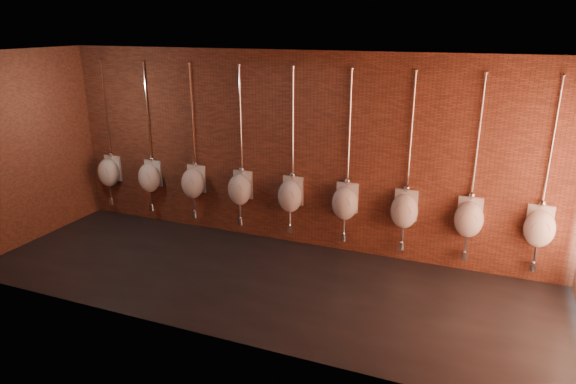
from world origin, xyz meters
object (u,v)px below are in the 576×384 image
object	(u,v)px
urinal_0	(109,172)
urinal_8	(540,227)
urinal_3	(240,189)
urinal_7	(469,218)
urinal_1	(149,177)
urinal_6	(404,210)
urinal_5	(345,202)
urinal_4	(290,195)
urinal_2	(193,182)

from	to	relation	value
urinal_0	urinal_8	distance (m)	7.47
urinal_3	urinal_7	world-z (taller)	same
urinal_1	urinal_8	distance (m)	6.54
urinal_1	urinal_6	distance (m)	4.67
urinal_5	urinal_7	xyz separation A→B (m)	(1.87, 0.00, 0.00)
urinal_0	urinal_3	world-z (taller)	same
urinal_4	urinal_6	distance (m)	1.87
urinal_0	urinal_4	size ratio (longest dim) A/B	1.00
urinal_2	urinal_3	bearing A→B (deg)	0.00
urinal_4	urinal_6	world-z (taller)	same
urinal_5	urinal_7	distance (m)	1.87
urinal_3	urinal_7	bearing A→B (deg)	0.00
urinal_3	urinal_2	bearing A→B (deg)	180.00
urinal_6	urinal_7	size ratio (longest dim) A/B	1.00
urinal_1	urinal_8	world-z (taller)	same
urinal_0	urinal_3	xyz separation A→B (m)	(2.80, 0.00, 0.00)
urinal_1	urinal_2	bearing A→B (deg)	0.00
urinal_2	urinal_5	distance (m)	2.80
urinal_7	urinal_2	bearing A→B (deg)	180.00
urinal_5	urinal_8	distance (m)	2.80
urinal_7	urinal_8	size ratio (longest dim) A/B	1.00
urinal_3	urinal_6	world-z (taller)	same
urinal_4	urinal_8	bearing A→B (deg)	0.00
urinal_3	urinal_5	size ratio (longest dim) A/B	1.00
urinal_3	urinal_5	bearing A→B (deg)	0.00
urinal_4	urinal_8	xyz separation A→B (m)	(3.73, 0.00, 0.00)
urinal_0	urinal_2	size ratio (longest dim) A/B	1.00
urinal_8	urinal_2	bearing A→B (deg)	180.00
urinal_3	urinal_5	distance (m)	1.87
urinal_4	urinal_6	size ratio (longest dim) A/B	1.00
urinal_1	urinal_2	xyz separation A→B (m)	(0.93, 0.00, 0.00)
urinal_1	urinal_5	bearing A→B (deg)	0.00
urinal_1	urinal_4	distance (m)	2.80
urinal_1	urinal_7	bearing A→B (deg)	0.00
urinal_2	urinal_7	size ratio (longest dim) A/B	1.00
urinal_4	urinal_7	world-z (taller)	same
urinal_2	urinal_4	world-z (taller)	same
urinal_8	urinal_3	bearing A→B (deg)	180.00
urinal_4	urinal_5	xyz separation A→B (m)	(0.93, 0.00, 0.00)
urinal_2	urinal_8	bearing A→B (deg)	0.00
urinal_0	urinal_5	xyz separation A→B (m)	(4.67, 0.00, 0.00)
urinal_2	urinal_5	size ratio (longest dim) A/B	1.00
urinal_7	urinal_4	bearing A→B (deg)	180.00
urinal_2	urinal_7	bearing A→B (deg)	0.00
urinal_6	urinal_7	world-z (taller)	same
urinal_8	urinal_4	bearing A→B (deg)	180.00
urinal_5	urinal_4	bearing A→B (deg)	180.00
urinal_0	urinal_1	xyz separation A→B (m)	(0.93, 0.00, 0.00)
urinal_2	urinal_4	size ratio (longest dim) A/B	1.00
urinal_1	urinal_7	size ratio (longest dim) A/B	1.00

